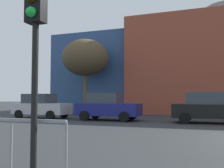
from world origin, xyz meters
TOP-DOWN VIEW (x-y plane):
  - parked_car_0 at (-13.71, 6.36)m, footprint 4.09×2.01m
  - parked_car_1 at (-8.50, 6.36)m, footprint 4.16×2.04m
  - parked_car_2 at (-2.25, 6.36)m, footprint 4.14×2.03m
  - traffic_light_near_left at (-5.38, -5.71)m, footprint 0.36×0.36m
  - bare_tree_1 at (-12.79, 11.77)m, footprint 4.26×4.26m

SIDE VIEW (x-z plane):
  - parked_car_0 at x=-13.71m, z-range 0.00..1.77m
  - parked_car_2 at x=-2.25m, z-range -0.01..1.79m
  - parked_car_1 at x=-8.50m, z-range -0.01..1.80m
  - traffic_light_near_left at x=-5.38m, z-range 0.89..4.64m
  - bare_tree_1 at x=-12.79m, z-range 1.74..8.66m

